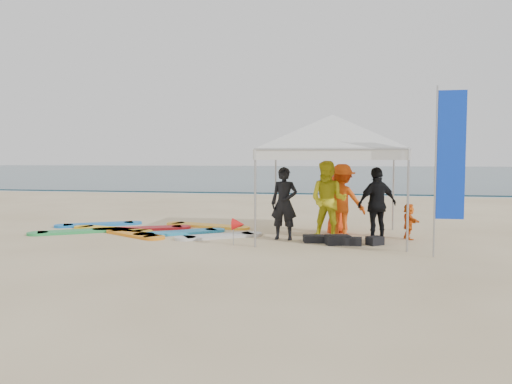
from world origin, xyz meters
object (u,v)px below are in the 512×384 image
at_px(person_orange_b, 337,204).
at_px(person_yellow, 328,200).
at_px(person_seated, 409,221).
at_px(marker_pennant, 238,224).
at_px(person_black_a, 284,203).
at_px(canopy_tent, 332,115).
at_px(person_orange_a, 342,200).
at_px(feather_flag, 449,157).
at_px(surfboard_spread, 146,230).
at_px(person_black_b, 377,204).

bearing_deg(person_orange_b, person_yellow, 53.20).
xyz_separation_m(person_yellow, person_seated, (1.97, 0.36, -0.53)).
bearing_deg(person_yellow, marker_pennant, -133.98).
bearing_deg(marker_pennant, person_black_a, 47.87).
height_order(person_yellow, canopy_tent, canopy_tent).
bearing_deg(person_orange_a, feather_flag, 147.91).
height_order(person_black_a, marker_pennant, person_black_a).
bearing_deg(person_yellow, person_seated, 24.34).
xyz_separation_m(person_seated, marker_pennant, (-3.98, -1.61, 0.05)).
bearing_deg(person_black_a, feather_flag, -20.52).
relative_size(person_orange_b, marker_pennant, 2.46).
relative_size(person_orange_a, canopy_tent, 0.40).
distance_m(person_yellow, person_orange_b, 1.11).
bearing_deg(surfboard_spread, person_seated, -1.06).
height_order(person_seated, surfboard_spread, person_seated).
distance_m(person_orange_a, surfboard_spread, 5.39).
distance_m(person_black_a, marker_pennant, 1.45).
distance_m(person_orange_b, canopy_tent, 2.44).
distance_m(person_black_a, feather_flag, 4.06).
height_order(person_black_b, marker_pennant, person_black_b).
bearing_deg(canopy_tent, person_orange_b, 80.93).
bearing_deg(surfboard_spread, person_yellow, -5.58).
distance_m(person_black_b, marker_pennant, 3.41).
bearing_deg(marker_pennant, feather_flag, -7.83).
xyz_separation_m(feather_flag, surfboard_spread, (-7.45, 2.36, -2.01)).
bearing_deg(person_orange_a, person_orange_b, -57.71).
xyz_separation_m(person_black_a, marker_pennant, (-0.94, -1.04, -0.41)).
height_order(canopy_tent, marker_pennant, canopy_tent).
bearing_deg(person_black_a, canopy_tent, 29.21).
bearing_deg(person_orange_b, person_orange_a, 78.81).
distance_m(person_black_a, person_seated, 3.13).
xyz_separation_m(person_yellow, feather_flag, (2.46, -1.87, 1.07)).
distance_m(person_orange_a, canopy_tent, 2.20).
bearing_deg(surfboard_spread, person_orange_a, 1.06).
relative_size(person_yellow, feather_flag, 0.56).
bearing_deg(person_seated, person_orange_b, 55.45).
distance_m(person_black_a, person_black_b, 2.25).
relative_size(person_orange_a, person_orange_b, 1.19).
bearing_deg(feather_flag, canopy_tent, 137.65).
xyz_separation_m(person_yellow, person_orange_a, (0.33, 0.59, -0.04)).
distance_m(person_yellow, person_orange_a, 0.67).
height_order(canopy_tent, surfboard_spread, canopy_tent).
height_order(person_orange_b, canopy_tent, canopy_tent).
xyz_separation_m(person_black_a, person_black_b, (2.25, 0.12, 0.00)).
bearing_deg(feather_flag, marker_pennant, 172.17).
xyz_separation_m(person_black_b, marker_pennant, (-3.18, -1.15, -0.41)).
bearing_deg(feather_flag, person_orange_a, 130.96).
bearing_deg(person_black_b, person_yellow, -36.37).
xyz_separation_m(person_orange_a, surfboard_spread, (-5.32, -0.10, -0.90)).
relative_size(person_yellow, marker_pennant, 3.06).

